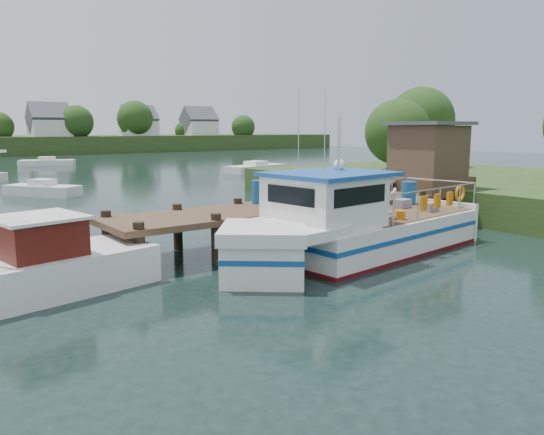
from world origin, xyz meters
TOP-DOWN VIEW (x-y plane):
  - ground_plane at (0.00, 0.00)m, footprint 160.00×160.00m
  - near_shore at (16.88, -0.73)m, footprint 16.00×30.00m
  - dock at (6.51, 0.01)m, footprint 16.60×3.00m
  - lobster_boat at (1.00, -3.18)m, footprint 11.31×4.21m
  - work_boat at (-8.98, -1.36)m, footprint 8.04×3.55m
  - moored_far at (4.56, 48.83)m, footprint 6.18×4.40m
  - moored_b at (-2.97, 19.84)m, footprint 4.09×4.84m
  - moored_c at (18.39, 27.03)m, footprint 7.08×3.80m

SIDE VIEW (x-z plane):
  - ground_plane at x=0.00m, z-range 0.00..0.00m
  - moored_far at x=4.56m, z-range -0.13..0.87m
  - moored_b at x=-2.97m, z-range -0.14..0.92m
  - moored_c at x=18.39m, z-range -0.14..0.93m
  - work_boat at x=-8.98m, z-range -1.43..2.77m
  - lobster_boat at x=1.00m, z-range -1.71..3.66m
  - near_shore at x=16.88m, z-range -1.83..5.93m
  - dock at x=6.51m, z-range -0.15..4.63m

